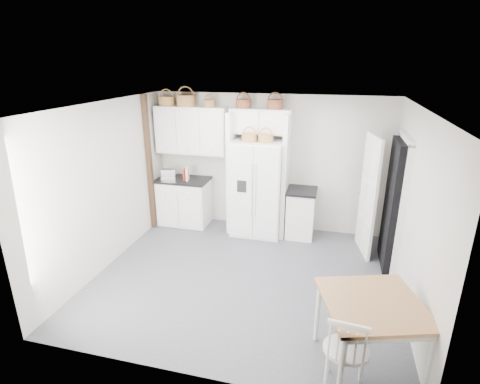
# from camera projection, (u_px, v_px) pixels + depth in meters

# --- Properties ---
(floor) EXTENTS (4.50, 4.50, 0.00)m
(floor) POSITION_uv_depth(u_px,v_px,m) (245.00, 277.00, 5.80)
(floor) COLOR #434247
(floor) RESTS_ON ground
(ceiling) EXTENTS (4.50, 4.50, 0.00)m
(ceiling) POSITION_uv_depth(u_px,v_px,m) (245.00, 106.00, 4.93)
(ceiling) COLOR white
(ceiling) RESTS_ON wall_back
(wall_back) EXTENTS (4.50, 0.00, 4.50)m
(wall_back) POSITION_uv_depth(u_px,v_px,m) (269.00, 163.00, 7.19)
(wall_back) COLOR silver
(wall_back) RESTS_ON floor
(wall_left) EXTENTS (0.00, 4.00, 4.00)m
(wall_left) POSITION_uv_depth(u_px,v_px,m) (106.00, 186.00, 5.89)
(wall_left) COLOR silver
(wall_left) RESTS_ON floor
(wall_right) EXTENTS (0.00, 4.00, 4.00)m
(wall_right) POSITION_uv_depth(u_px,v_px,m) (414.00, 213.00, 4.84)
(wall_right) COLOR silver
(wall_right) RESTS_ON floor
(refrigerator) EXTENTS (0.93, 0.75, 1.80)m
(refrigerator) POSITION_uv_depth(u_px,v_px,m) (258.00, 188.00, 7.04)
(refrigerator) COLOR white
(refrigerator) RESTS_ON floor
(base_cab_left) EXTENTS (0.98, 0.62, 0.91)m
(base_cab_left) POSITION_uv_depth(u_px,v_px,m) (185.00, 202.00, 7.59)
(base_cab_left) COLOR white
(base_cab_left) RESTS_ON floor
(base_cab_right) EXTENTS (0.50, 0.60, 0.88)m
(base_cab_right) POSITION_uv_depth(u_px,v_px,m) (301.00, 214.00, 7.04)
(base_cab_right) COLOR white
(base_cab_right) RESTS_ON floor
(dining_table) EXTENTS (1.25, 1.25, 0.83)m
(dining_table) POSITION_uv_depth(u_px,v_px,m) (369.00, 335.00, 3.98)
(dining_table) COLOR brown
(dining_table) RESTS_ON floor
(windsor_chair) EXTENTS (0.50, 0.46, 0.94)m
(windsor_chair) POSITION_uv_depth(u_px,v_px,m) (346.00, 350.00, 3.70)
(windsor_chair) COLOR white
(windsor_chair) RESTS_ON floor
(counter_left) EXTENTS (1.02, 0.66, 0.04)m
(counter_left) POSITION_uv_depth(u_px,v_px,m) (183.00, 180.00, 7.43)
(counter_left) COLOR black
(counter_left) RESTS_ON base_cab_left
(counter_right) EXTENTS (0.54, 0.64, 0.04)m
(counter_right) POSITION_uv_depth(u_px,v_px,m) (302.00, 191.00, 6.89)
(counter_right) COLOR black
(counter_right) RESTS_ON base_cab_right
(toaster) EXTENTS (0.31, 0.22, 0.19)m
(toaster) POSITION_uv_depth(u_px,v_px,m) (169.00, 174.00, 7.38)
(toaster) COLOR silver
(toaster) RESTS_ON counter_left
(cookbook_red) EXTENTS (0.06, 0.15, 0.22)m
(cookbook_red) POSITION_uv_depth(u_px,v_px,m) (184.00, 175.00, 7.30)
(cookbook_red) COLOR #B3191A
(cookbook_red) RESTS_ON counter_left
(cookbook_cream) EXTENTS (0.07, 0.18, 0.26)m
(cookbook_cream) POSITION_uv_depth(u_px,v_px,m) (187.00, 174.00, 7.27)
(cookbook_cream) COLOR beige
(cookbook_cream) RESTS_ON counter_left
(basket_upper_a) EXTENTS (0.30, 0.30, 0.17)m
(basket_upper_a) POSITION_uv_depth(u_px,v_px,m) (167.00, 101.00, 7.12)
(basket_upper_a) COLOR olive
(basket_upper_a) RESTS_ON upper_cabinet
(basket_upper_b) EXTENTS (0.35, 0.35, 0.21)m
(basket_upper_b) POSITION_uv_depth(u_px,v_px,m) (186.00, 101.00, 7.02)
(basket_upper_b) COLOR olive
(basket_upper_b) RESTS_ON upper_cabinet
(basket_upper_c) EXTENTS (0.22, 0.22, 0.13)m
(basket_upper_c) POSITION_uv_depth(u_px,v_px,m) (209.00, 103.00, 6.92)
(basket_upper_c) COLOR olive
(basket_upper_c) RESTS_ON upper_cabinet
(basket_bridge_a) EXTENTS (0.28, 0.28, 0.16)m
(basket_bridge_a) POSITION_uv_depth(u_px,v_px,m) (243.00, 104.00, 6.77)
(basket_bridge_a) COLOR brown
(basket_bridge_a) RESTS_ON bridge_cabinet
(basket_bridge_b) EXTENTS (0.29, 0.29, 0.16)m
(basket_bridge_b) POSITION_uv_depth(u_px,v_px,m) (275.00, 104.00, 6.63)
(basket_bridge_b) COLOR brown
(basket_bridge_b) RESTS_ON bridge_cabinet
(basket_fridge_a) EXTENTS (0.27, 0.27, 0.14)m
(basket_fridge_a) POSITION_uv_depth(u_px,v_px,m) (249.00, 138.00, 6.66)
(basket_fridge_a) COLOR olive
(basket_fridge_a) RESTS_ON refrigerator
(basket_fridge_b) EXTENTS (0.26, 0.26, 0.14)m
(basket_fridge_b) POSITION_uv_depth(u_px,v_px,m) (266.00, 138.00, 6.59)
(basket_fridge_b) COLOR olive
(basket_fridge_b) RESTS_ON refrigerator
(upper_cabinet) EXTENTS (1.40, 0.34, 0.90)m
(upper_cabinet) POSITION_uv_depth(u_px,v_px,m) (192.00, 130.00, 7.18)
(upper_cabinet) COLOR white
(upper_cabinet) RESTS_ON wall_back
(bridge_cabinet) EXTENTS (1.12, 0.34, 0.45)m
(bridge_cabinet) POSITION_uv_depth(u_px,v_px,m) (261.00, 121.00, 6.79)
(bridge_cabinet) COLOR white
(bridge_cabinet) RESTS_ON wall_back
(fridge_panel_left) EXTENTS (0.08, 0.60, 2.30)m
(fridge_panel_left) POSITION_uv_depth(u_px,v_px,m) (232.00, 173.00, 7.12)
(fridge_panel_left) COLOR white
(fridge_panel_left) RESTS_ON floor
(fridge_panel_right) EXTENTS (0.08, 0.60, 2.30)m
(fridge_panel_right) POSITION_uv_depth(u_px,v_px,m) (286.00, 176.00, 6.88)
(fridge_panel_right) COLOR white
(fridge_panel_right) RESTS_ON floor
(trim_post) EXTENTS (0.09, 0.09, 2.60)m
(trim_post) POSITION_uv_depth(u_px,v_px,m) (149.00, 164.00, 7.11)
(trim_post) COLOR black
(trim_post) RESTS_ON floor
(doorway_void) EXTENTS (0.18, 0.85, 2.05)m
(doorway_void) POSITION_uv_depth(u_px,v_px,m) (394.00, 205.00, 5.86)
(doorway_void) COLOR black
(doorway_void) RESTS_ON floor
(door_slab) EXTENTS (0.21, 0.79, 2.05)m
(door_slab) POSITION_uv_depth(u_px,v_px,m) (368.00, 196.00, 6.25)
(door_slab) COLOR white
(door_slab) RESTS_ON floor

